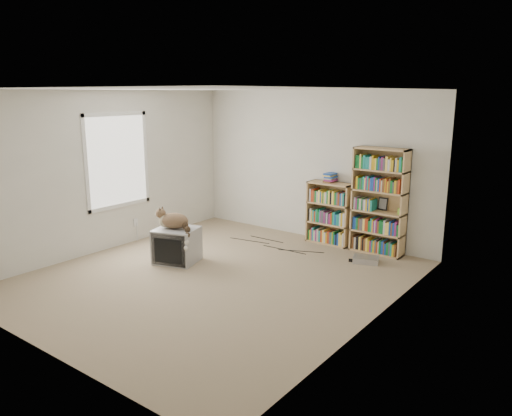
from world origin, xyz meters
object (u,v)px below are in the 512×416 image
Objects in this scene: crt_tv at (177,245)px; bookcase_short at (330,215)px; cat at (176,223)px; bookcase_tall at (380,203)px; dvd_player at (366,260)px.

crt_tv is 2.59m from bookcase_short.
cat reaches higher than crt_tv.
bookcase_tall is at bearing 27.32° from crt_tv.
cat is 2.86m from dvd_player.
bookcase_short reaches higher than cat.
bookcase_short is at bearing 179.99° from bookcase_tall.
cat reaches higher than dvd_player.
bookcase_short is 2.79× the size of dvd_player.
bookcase_tall is at bearing 22.99° from cat.
crt_tv is 3.15m from bookcase_tall.
cat is 3.12m from bookcase_tall.
bookcase_tall is at bearing -0.01° from bookcase_short.
bookcase_tall is (2.19, 2.21, 0.53)m from crt_tv.
cat is (0.02, -0.03, 0.34)m from crt_tv.
crt_tv is 2.81m from dvd_player.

